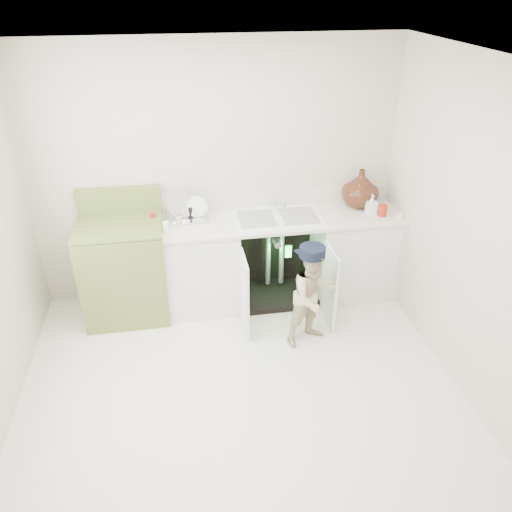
{
  "coord_description": "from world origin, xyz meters",
  "views": [
    {
      "loc": [
        -0.37,
        -3.02,
        2.95
      ],
      "look_at": [
        0.25,
        0.7,
        0.79
      ],
      "focal_mm": 35.0,
      "sensor_mm": 36.0,
      "label": 1
    }
  ],
  "objects": [
    {
      "name": "ground",
      "position": [
        0.0,
        0.0,
        0.0
      ],
      "size": [
        3.5,
        3.5,
        0.0
      ],
      "primitive_type": "plane",
      "color": "beige",
      "rests_on": "ground"
    },
    {
      "name": "repair_worker",
      "position": [
        0.72,
        0.46,
        0.49
      ],
      "size": [
        0.56,
        0.66,
        0.97
      ],
      "rotation": [
        0.0,
        0.0,
        0.38
      ],
      "color": "beige",
      "rests_on": "ground"
    },
    {
      "name": "avocado_stove",
      "position": [
        -0.93,
        1.18,
        0.5
      ],
      "size": [
        0.78,
        0.65,
        1.2
      ],
      "color": "olive",
      "rests_on": "ground"
    },
    {
      "name": "counter_run",
      "position": [
        0.59,
        1.21,
        0.49
      ],
      "size": [
        2.44,
        1.02,
        1.28
      ],
      "color": "silver",
      "rests_on": "ground"
    },
    {
      "name": "room_shell",
      "position": [
        0.0,
        0.0,
        1.25
      ],
      "size": [
        6.0,
        5.5,
        1.26
      ],
      "color": "beige",
      "rests_on": "ground"
    }
  ]
}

